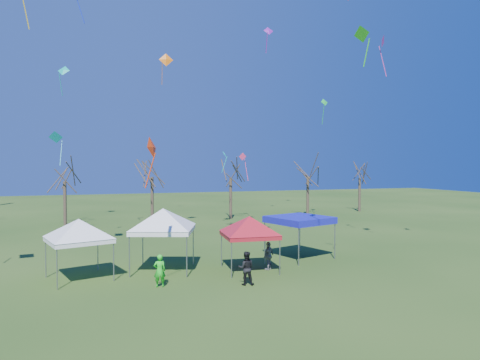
% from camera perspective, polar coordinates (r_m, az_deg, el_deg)
% --- Properties ---
extents(ground, '(140.00, 140.00, 0.00)m').
position_cam_1_polar(ground, '(22.51, 2.20, -13.10)').
color(ground, '#234516').
rests_on(ground, ground).
extents(tree_1, '(3.42, 3.42, 7.54)m').
position_cam_1_polar(tree_1, '(45.10, -22.36, 1.76)').
color(tree_1, '#3D2D21').
rests_on(tree_1, ground).
extents(tree_2, '(3.71, 3.71, 8.18)m').
position_cam_1_polar(tree_2, '(45.03, -11.66, 2.50)').
color(tree_2, '#3D2D21').
rests_on(tree_2, ground).
extents(tree_3, '(3.59, 3.59, 7.91)m').
position_cam_1_polar(tree_3, '(46.45, -1.26, 2.27)').
color(tree_3, '#3D2D21').
rests_on(tree_3, ground).
extents(tree_4, '(3.58, 3.58, 7.89)m').
position_cam_1_polar(tree_4, '(49.95, 9.04, 2.20)').
color(tree_4, '#3D2D21').
rests_on(tree_4, ground).
extents(tree_5, '(3.39, 3.39, 7.46)m').
position_cam_1_polar(tree_5, '(56.01, 15.68, 1.79)').
color(tree_5, '#3D2D21').
rests_on(tree_5, ground).
extents(tent_white_west, '(3.91, 3.91, 3.59)m').
position_cam_1_polar(tent_white_west, '(23.47, -20.71, -5.39)').
color(tent_white_west, gray).
rests_on(tent_white_west, ground).
extents(tent_white_mid, '(4.30, 4.30, 4.00)m').
position_cam_1_polar(tent_white_mid, '(24.13, -10.22, -4.30)').
color(tent_white_mid, gray).
rests_on(tent_white_mid, ground).
extents(tent_red, '(3.98, 3.98, 3.52)m').
position_cam_1_polar(tent_red, '(23.70, 1.27, -5.33)').
color(tent_red, gray).
rests_on(tent_red, ground).
extents(tent_blue, '(4.18, 4.18, 2.62)m').
position_cam_1_polar(tent_blue, '(27.31, 7.93, -5.29)').
color(tent_blue, gray).
rests_on(tent_blue, ground).
extents(person_grey, '(0.97, 0.87, 1.58)m').
position_cam_1_polar(person_grey, '(24.32, 3.84, -10.04)').
color(person_grey, slate).
rests_on(person_grey, ground).
extents(person_dark, '(0.95, 0.84, 1.64)m').
position_cam_1_polar(person_dark, '(21.34, 0.82, -11.67)').
color(person_dark, black).
rests_on(person_dark, ground).
extents(person_green, '(0.60, 0.42, 1.58)m').
position_cam_1_polar(person_green, '(21.34, -10.67, -11.79)').
color(person_green, '#21CF24').
rests_on(person_green, ground).
extents(kite_17, '(0.83, 0.82, 2.88)m').
position_cam_1_polar(kite_17, '(32.57, 18.45, 17.03)').
color(kite_17, '#DC3098').
rests_on(kite_17, ground).
extents(kite_13, '(1.22, 0.89, 2.84)m').
position_cam_1_polar(kite_13, '(38.12, -23.34, 5.24)').
color(kite_13, '#0C9FBD').
rests_on(kite_13, ground).
extents(kite_11, '(1.20, 0.71, 2.61)m').
position_cam_1_polar(kite_11, '(37.25, -9.84, 15.51)').
color(kite_11, orange).
rests_on(kite_11, ground).
extents(kite_19, '(0.79, 0.96, 2.23)m').
position_cam_1_polar(kite_19, '(42.85, -2.05, 3.38)').
color(kite_19, '#0DCABE').
rests_on(kite_19, ground).
extents(kite_1, '(0.74, 1.00, 2.26)m').
position_cam_1_polar(kite_1, '(19.07, -11.61, 4.19)').
color(kite_1, red).
rests_on(kite_1, ground).
extents(kite_18, '(0.69, 0.41, 1.74)m').
position_cam_1_polar(kite_18, '(29.56, 3.81, 19.15)').
color(kite_18, purple).
rests_on(kite_18, ground).
extents(kite_22, '(0.96, 0.95, 3.06)m').
position_cam_1_polar(kite_22, '(46.06, 0.37, 3.02)').
color(kite_22, '#FD3872').
rests_on(kite_22, ground).
extents(kite_2, '(1.39, 1.14, 2.96)m').
position_cam_1_polar(kite_2, '(46.05, -22.48, 13.32)').
color(kite_2, '#0BAC96').
rests_on(kite_2, ground).
extents(kite_27, '(0.75, 0.95, 2.14)m').
position_cam_1_polar(kite_27, '(23.21, 15.97, 18.12)').
color(kite_27, '#24A219').
rests_on(kite_27, ground).
extents(kite_12, '(0.95, 0.62, 2.78)m').
position_cam_1_polar(kite_12, '(47.10, 11.20, 10.08)').
color(kite_12, green).
rests_on(kite_12, ground).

